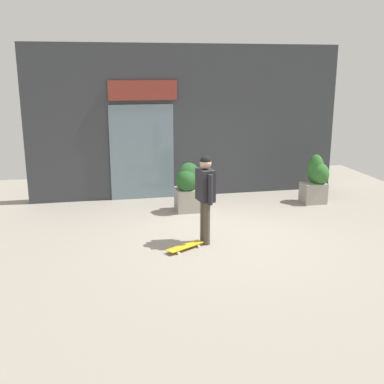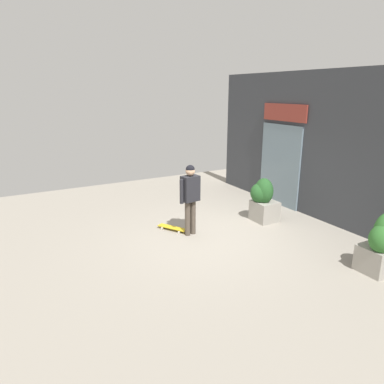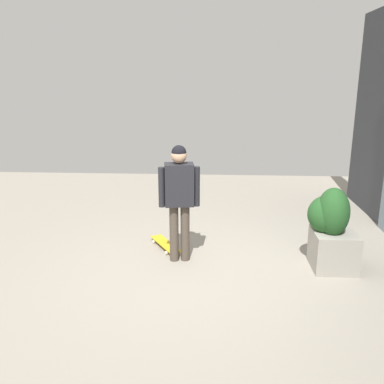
{
  "view_description": "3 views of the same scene",
  "coord_description": "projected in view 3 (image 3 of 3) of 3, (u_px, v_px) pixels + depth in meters",
  "views": [
    {
      "loc": [
        -2.38,
        -8.67,
        3.24
      ],
      "look_at": [
        -0.6,
        -0.2,
        0.98
      ],
      "focal_mm": 44.27,
      "sensor_mm": 36.0,
      "label": 1
    },
    {
      "loc": [
        6.51,
        -4.1,
        3.33
      ],
      "look_at": [
        -0.6,
        -0.2,
        0.98
      ],
      "focal_mm": 32.87,
      "sensor_mm": 36.0,
      "label": 2
    },
    {
      "loc": [
        5.2,
        0.14,
        2.57
      ],
      "look_at": [
        -0.6,
        -0.2,
        0.98
      ],
      "focal_mm": 38.67,
      "sensor_mm": 36.0,
      "label": 3
    }
  ],
  "objects": [
    {
      "name": "ground_plane",
      "position": [
        204.0,
        272.0,
        5.7
      ],
      "size": [
        12.0,
        12.0,
        0.0
      ],
      "primitive_type": "plane",
      "color": "gray"
    },
    {
      "name": "skateboarder",
      "position": [
        179.0,
        192.0,
        5.81
      ],
      "size": [
        0.31,
        0.58,
        1.7
      ],
      "rotation": [
        0.0,
        0.0,
        -3.0
      ],
      "color": "#4C4238",
      "rests_on": "ground_plane"
    },
    {
      "name": "skateboard",
      "position": [
        165.0,
        244.0,
        6.5
      ],
      "size": [
        0.77,
        0.56,
        0.08
      ],
      "rotation": [
        0.0,
        0.0,
        -2.6
      ],
      "color": "gold",
      "rests_on": "ground_plane"
    },
    {
      "name": "planter_box_left",
      "position": [
        331.0,
        228.0,
        5.71
      ],
      "size": [
        0.64,
        0.66,
        1.15
      ],
      "color": "gray",
      "rests_on": "ground_plane"
    }
  ]
}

